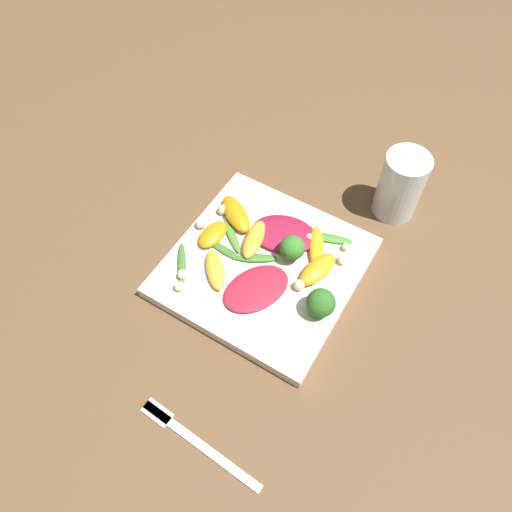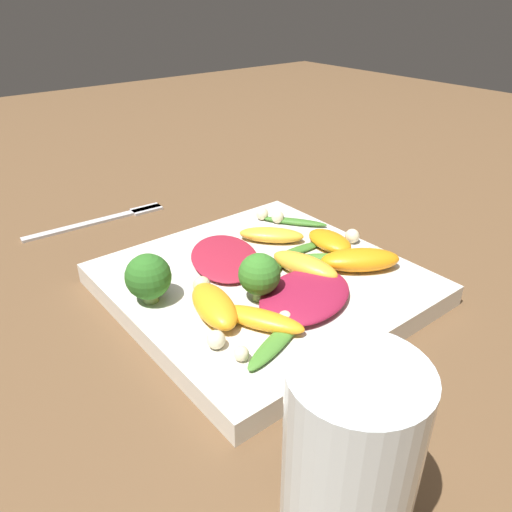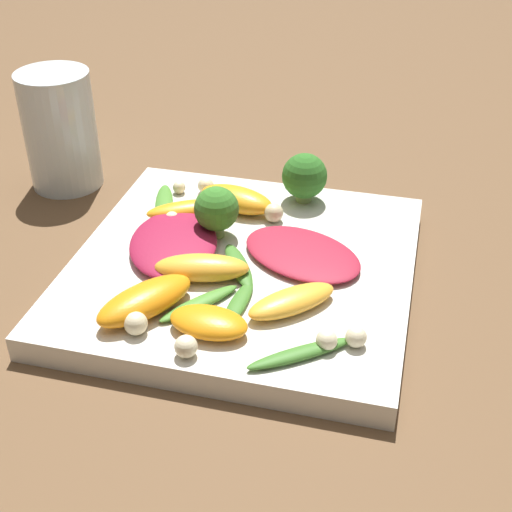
# 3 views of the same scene
# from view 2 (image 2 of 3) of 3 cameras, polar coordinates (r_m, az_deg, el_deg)

# --- Properties ---
(ground_plane) EXTENTS (2.40, 2.40, 0.00)m
(ground_plane) POSITION_cam_2_polar(r_m,az_deg,el_deg) (0.50, 0.81, -4.23)
(ground_plane) COLOR brown
(plate) EXTENTS (0.27, 0.27, 0.02)m
(plate) POSITION_cam_2_polar(r_m,az_deg,el_deg) (0.50, 0.81, -3.22)
(plate) COLOR silver
(plate) RESTS_ON ground_plane
(drinking_glass) EXTENTS (0.07, 0.07, 0.12)m
(drinking_glass) POSITION_cam_2_polar(r_m,az_deg,el_deg) (0.28, 10.65, -21.72)
(drinking_glass) COLOR silver
(drinking_glass) RESTS_ON ground_plane
(fork) EXTENTS (0.18, 0.03, 0.01)m
(fork) POSITION_cam_2_polar(r_m,az_deg,el_deg) (0.68, -16.25, 4.32)
(fork) COLOR silver
(fork) RESTS_ON ground_plane
(radicchio_leaf_0) EXTENTS (0.11, 0.12, 0.01)m
(radicchio_leaf_0) POSITION_cam_2_polar(r_m,az_deg,el_deg) (0.51, -3.60, -0.16)
(radicchio_leaf_0) COLOR maroon
(radicchio_leaf_0) RESTS_ON plate
(radicchio_leaf_1) EXTENTS (0.12, 0.10, 0.01)m
(radicchio_leaf_1) POSITION_cam_2_polar(r_m,az_deg,el_deg) (0.45, 5.58, -4.50)
(radicchio_leaf_1) COLOR maroon
(radicchio_leaf_1) RESTS_ON plate
(orange_segment_0) EXTENTS (0.04, 0.06, 0.02)m
(orange_segment_0) POSITION_cam_2_polar(r_m,az_deg,el_deg) (0.54, 8.57, 1.64)
(orange_segment_0) COLOR orange
(orange_segment_0) RESTS_ON plate
(orange_segment_1) EXTENTS (0.07, 0.07, 0.01)m
(orange_segment_1) POSITION_cam_2_polar(r_m,az_deg,el_deg) (0.55, 1.77, 2.43)
(orange_segment_1) COLOR #FCAD33
(orange_segment_1) RESTS_ON plate
(orange_segment_2) EXTENTS (0.05, 0.08, 0.02)m
(orange_segment_2) POSITION_cam_2_polar(r_m,az_deg,el_deg) (0.43, -4.81, -5.66)
(orange_segment_2) COLOR orange
(orange_segment_2) RESTS_ON plate
(orange_segment_3) EXTENTS (0.06, 0.08, 0.01)m
(orange_segment_3) POSITION_cam_2_polar(r_m,az_deg,el_deg) (0.42, 0.49, -7.23)
(orange_segment_3) COLOR orange
(orange_segment_3) RESTS_ON plate
(orange_segment_4) EXTENTS (0.04, 0.08, 0.02)m
(orange_segment_4) POSITION_cam_2_polar(r_m,az_deg,el_deg) (0.49, 5.58, -1.09)
(orange_segment_4) COLOR #FCAD33
(orange_segment_4) RESTS_ON plate
(orange_segment_5) EXTENTS (0.08, 0.07, 0.02)m
(orange_segment_5) POSITION_cam_2_polar(r_m,az_deg,el_deg) (0.51, 11.82, -0.43)
(orange_segment_5) COLOR orange
(orange_segment_5) RESTS_ON plate
(broccoli_floret_0) EXTENTS (0.04, 0.04, 0.05)m
(broccoli_floret_0) POSITION_cam_2_polar(r_m,az_deg,el_deg) (0.45, -12.21, -2.40)
(broccoli_floret_0) COLOR #7A9E51
(broccoli_floret_0) RESTS_ON plate
(broccoli_floret_1) EXTENTS (0.04, 0.04, 0.05)m
(broccoli_floret_1) POSITION_cam_2_polar(r_m,az_deg,el_deg) (0.44, 0.39, -2.17)
(broccoli_floret_1) COLOR #7A9E51
(broccoli_floret_1) RESTS_ON plate
(arugula_sprig_0) EXTENTS (0.06, 0.02, 0.01)m
(arugula_sprig_0) POSITION_cam_2_polar(r_m,az_deg,el_deg) (0.53, 5.07, 0.75)
(arugula_sprig_0) COLOR #3D7528
(arugula_sprig_0) RESTS_ON plate
(arugula_sprig_1) EXTENTS (0.08, 0.04, 0.01)m
(arugula_sprig_1) POSITION_cam_2_polar(r_m,az_deg,el_deg) (0.40, 2.26, -9.83)
(arugula_sprig_1) COLOR #47842D
(arugula_sprig_1) RESTS_ON plate
(arugula_sprig_2) EXTENTS (0.06, 0.07, 0.01)m
(arugula_sprig_2) POSITION_cam_2_polar(r_m,az_deg,el_deg) (0.60, 4.42, 3.95)
(arugula_sprig_2) COLOR #3D7528
(arugula_sprig_2) RESTS_ON plate
(arugula_sprig_3) EXTENTS (0.06, 0.05, 0.01)m
(arugula_sprig_3) POSITION_cam_2_polar(r_m,az_deg,el_deg) (0.52, 7.68, -0.14)
(arugula_sprig_3) COLOR #47842D
(arugula_sprig_3) RESTS_ON plate
(arugula_sprig_4) EXTENTS (0.06, 0.05, 0.01)m
(arugula_sprig_4) POSITION_cam_2_polar(r_m,az_deg,el_deg) (0.50, 2.29, -1.45)
(arugula_sprig_4) COLOR #3D7528
(arugula_sprig_4) RESTS_ON plate
(macadamia_nut_0) EXTENTS (0.02, 0.02, 0.02)m
(macadamia_nut_0) POSITION_cam_2_polar(r_m,az_deg,el_deg) (0.56, 10.93, 2.25)
(macadamia_nut_0) COLOR beige
(macadamia_nut_0) RESTS_ON plate
(macadamia_nut_1) EXTENTS (0.02, 0.02, 0.02)m
(macadamia_nut_1) POSITION_cam_2_polar(r_m,az_deg,el_deg) (0.53, 13.30, 0.26)
(macadamia_nut_1) COLOR beige
(macadamia_nut_1) RESTS_ON plate
(macadamia_nut_2) EXTENTS (0.01, 0.01, 0.01)m
(macadamia_nut_2) POSITION_cam_2_polar(r_m,az_deg,el_deg) (0.42, 3.33, -7.09)
(macadamia_nut_2) COLOR beige
(macadamia_nut_2) RESTS_ON plate
(macadamia_nut_3) EXTENTS (0.01, 0.01, 0.01)m
(macadamia_nut_3) POSITION_cam_2_polar(r_m,az_deg,el_deg) (0.39, -1.70, -11.08)
(macadamia_nut_3) COLOR beige
(macadamia_nut_3) RESTS_ON plate
(macadamia_nut_4) EXTENTS (0.02, 0.02, 0.02)m
(macadamia_nut_4) POSITION_cam_2_polar(r_m,az_deg,el_deg) (0.60, 2.50, 4.47)
(macadamia_nut_4) COLOR beige
(macadamia_nut_4) RESTS_ON plate
(macadamia_nut_5) EXTENTS (0.02, 0.02, 0.02)m
(macadamia_nut_5) POSITION_cam_2_polar(r_m,az_deg,el_deg) (0.40, -4.60, -9.50)
(macadamia_nut_5) COLOR beige
(macadamia_nut_5) RESTS_ON plate
(macadamia_nut_6) EXTENTS (0.02, 0.02, 0.02)m
(macadamia_nut_6) POSITION_cam_2_polar(r_m,az_deg,el_deg) (0.60, 0.73, 4.85)
(macadamia_nut_6) COLOR beige
(macadamia_nut_6) RESTS_ON plate
(macadamia_nut_7) EXTENTS (0.02, 0.02, 0.02)m
(macadamia_nut_7) POSITION_cam_2_polar(r_m,az_deg,el_deg) (0.46, -6.24, -3.33)
(macadamia_nut_7) COLOR beige
(macadamia_nut_7) RESTS_ON plate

